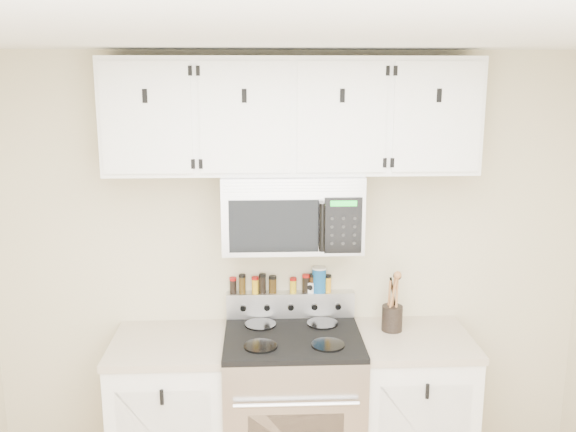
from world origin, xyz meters
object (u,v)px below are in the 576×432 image
object	(u,v)px
range	(293,410)
utensil_crock	(392,316)
microwave	(292,211)
salt_canister	(319,280)

from	to	relation	value
range	utensil_crock	xyz separation A→B (m)	(0.58, 0.11, 0.52)
microwave	salt_canister	size ratio (longest dim) A/B	4.95
microwave	utensil_crock	xyz separation A→B (m)	(0.58, -0.02, -0.62)
microwave	utensil_crock	distance (m)	0.85
range	utensil_crock	distance (m)	0.79
range	salt_canister	world-z (taller)	salt_canister
microwave	range	bearing A→B (deg)	-90.23
microwave	salt_canister	distance (m)	0.51
salt_canister	utensil_crock	bearing A→B (deg)	-22.69
microwave	utensil_crock	world-z (taller)	microwave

